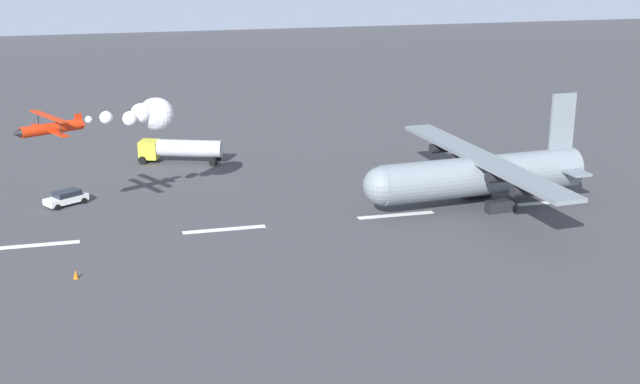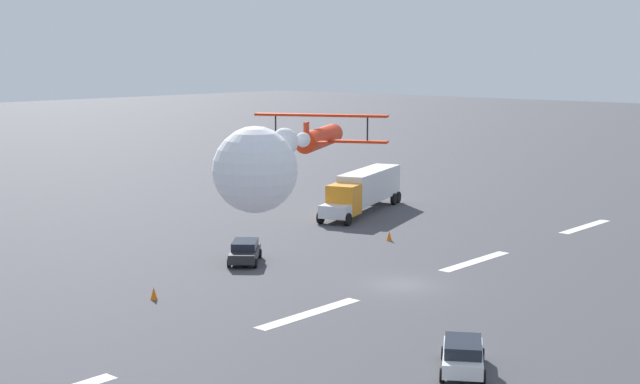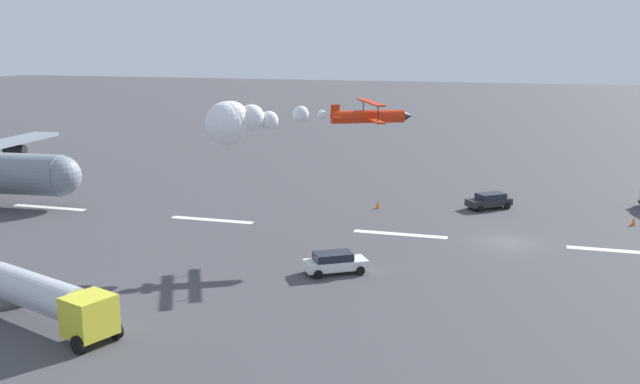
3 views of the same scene
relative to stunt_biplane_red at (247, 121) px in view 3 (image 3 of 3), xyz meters
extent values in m
plane|color=#424247|center=(-19.50, -7.22, -10.06)|extent=(440.00, 440.00, 0.00)
cube|color=white|center=(-28.21, -7.22, -10.05)|extent=(8.00, 0.90, 0.01)
cube|color=white|center=(-10.79, -7.22, -10.05)|extent=(8.00, 0.90, 0.01)
cube|color=white|center=(6.63, -7.22, -10.05)|extent=(8.00, 0.90, 0.01)
cube|color=white|center=(24.04, -7.22, -10.05)|extent=(8.00, 0.90, 0.01)
sphere|color=gray|center=(22.49, -7.29, -6.81)|extent=(3.89, 3.89, 3.89)
cylinder|color=black|center=(33.87, -14.95, -5.87)|extent=(2.48, 1.29, 1.10)
cylinder|color=red|center=(-8.48, -4.44, 0.14)|extent=(5.69, 3.56, 1.02)
cube|color=red|center=(-8.66, -4.53, -0.01)|extent=(3.72, 6.44, 0.12)
cube|color=red|center=(-8.66, -4.53, 1.28)|extent=(3.72, 6.44, 0.12)
cylinder|color=black|center=(-7.58, -6.67, 0.63)|extent=(0.08, 0.08, 1.29)
cylinder|color=black|center=(-9.75, -2.38, 0.63)|extent=(0.08, 0.08, 1.29)
cube|color=red|center=(-6.13, -3.24, 0.59)|extent=(0.67, 0.41, 1.10)
cube|color=red|center=(-6.13, -3.24, 0.19)|extent=(1.44, 2.06, 0.08)
cone|color=black|center=(-11.41, -5.92, 0.14)|extent=(1.02, 1.09, 0.87)
sphere|color=white|center=(-5.21, -2.63, 0.38)|extent=(0.70, 0.70, 0.70)
sphere|color=white|center=(-3.60, -2.29, 0.43)|extent=(1.26, 1.26, 1.26)
sphere|color=white|center=(-1.37, -1.14, -0.04)|extent=(1.46, 1.46, 1.46)
sphere|color=white|center=(-0.26, -0.26, 0.24)|extent=(2.04, 2.04, 2.04)
sphere|color=white|center=(1.13, 0.59, 0.02)|extent=(3.09, 3.09, 3.09)
sphere|color=white|center=(1.36, 0.79, -0.14)|extent=(3.35, 3.35, 3.35)
cube|color=yellow|center=(1.22, 19.93, -8.46)|extent=(2.89, 3.01, 2.20)
cylinder|color=#B7BCC6|center=(6.00, 18.17, -8.21)|extent=(8.21, 4.72, 2.10)
cylinder|color=black|center=(0.24, 19.01, -9.56)|extent=(1.05, 0.65, 1.00)
cylinder|color=black|center=(8.57, 15.95, -9.56)|extent=(1.05, 0.65, 1.00)
cylinder|color=black|center=(1.07, 21.26, -9.56)|extent=(1.05, 0.65, 1.00)
cube|color=#262628|center=(-17.30, -19.10, -9.41)|extent=(4.53, 4.16, 0.65)
cube|color=#1E232D|center=(-17.45, -19.22, -8.81)|extent=(3.08, 2.94, 0.55)
cylinder|color=black|center=(-16.68, -17.43, -9.74)|extent=(0.63, 0.58, 0.64)
cylinder|color=black|center=(-19.05, -19.37, -9.74)|extent=(0.63, 0.58, 0.64)
cylinder|color=black|center=(-15.54, -18.83, -9.74)|extent=(0.63, 0.58, 0.64)
cylinder|color=black|center=(-17.91, -20.76, -9.74)|extent=(0.63, 0.58, 0.64)
cube|color=white|center=(-8.32, 4.39, -9.41)|extent=(4.67, 3.87, 0.65)
cube|color=#1E232D|center=(-8.16, 4.50, -8.81)|extent=(3.11, 2.81, 0.55)
cylinder|color=black|center=(-9.14, 2.81, -9.74)|extent=(0.66, 0.53, 0.64)
cylinder|color=black|center=(-6.54, 4.45, -9.74)|extent=(0.66, 0.53, 0.64)
cylinder|color=black|center=(-10.10, 4.33, -9.74)|extent=(0.66, 0.53, 0.64)
cylinder|color=black|center=(-7.51, 5.97, -9.74)|extent=(0.66, 0.53, 0.64)
cone|color=orange|center=(-30.08, -16.15, -9.68)|extent=(0.44, 0.44, 0.75)
cone|color=orange|center=(-6.93, -16.15, -9.68)|extent=(0.44, 0.44, 0.75)
camera|label=1|loc=(-3.27, -83.53, 17.33)|focal=47.38mm
camera|label=2|loc=(26.56, 26.19, 4.36)|focal=51.84mm
camera|label=3|loc=(-21.44, 52.08, 6.25)|focal=41.07mm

